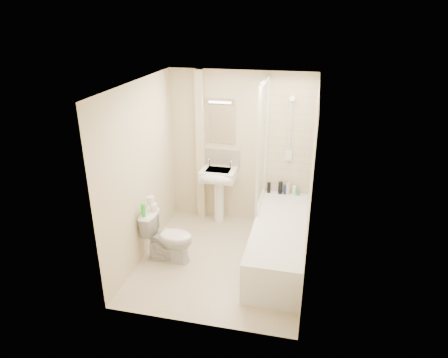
# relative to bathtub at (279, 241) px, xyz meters

# --- Properties ---
(floor) EXTENTS (2.50, 2.50, 0.00)m
(floor) POSITION_rel_bathtub_xyz_m (-0.75, -0.20, -0.29)
(floor) COLOR beige
(floor) RESTS_ON ground
(wall_back) EXTENTS (2.20, 0.02, 2.40)m
(wall_back) POSITION_rel_bathtub_xyz_m (-0.75, 1.05, 0.91)
(wall_back) COLOR beige
(wall_back) RESTS_ON ground
(wall_left) EXTENTS (0.02, 2.50, 2.40)m
(wall_left) POSITION_rel_bathtub_xyz_m (-1.85, -0.20, 0.91)
(wall_left) COLOR beige
(wall_left) RESTS_ON ground
(wall_right) EXTENTS (0.02, 2.50, 2.40)m
(wall_right) POSITION_rel_bathtub_xyz_m (0.35, -0.20, 0.91)
(wall_right) COLOR beige
(wall_right) RESTS_ON ground
(ceiling) EXTENTS (2.20, 2.50, 0.02)m
(ceiling) POSITION_rel_bathtub_xyz_m (-0.75, -0.20, 2.11)
(ceiling) COLOR white
(ceiling) RESTS_ON wall_back
(tile_back) EXTENTS (0.70, 0.01, 1.75)m
(tile_back) POSITION_rel_bathtub_xyz_m (0.00, 1.04, 1.14)
(tile_back) COLOR beige
(tile_back) RESTS_ON wall_back
(tile_right) EXTENTS (0.01, 2.10, 1.75)m
(tile_right) POSITION_rel_bathtub_xyz_m (0.34, 0.00, 1.14)
(tile_right) COLOR beige
(tile_right) RESTS_ON wall_right
(pipe_boxing) EXTENTS (0.12, 0.12, 2.40)m
(pipe_boxing) POSITION_rel_bathtub_xyz_m (-1.37, 0.99, 0.91)
(pipe_boxing) COLOR beige
(pipe_boxing) RESTS_ON ground
(splashback) EXTENTS (0.60, 0.02, 0.30)m
(splashback) POSITION_rel_bathtub_xyz_m (-1.05, 1.04, 0.74)
(splashback) COLOR beige
(splashback) RESTS_ON wall_back
(mirror) EXTENTS (0.46, 0.01, 0.60)m
(mirror) POSITION_rel_bathtub_xyz_m (-1.05, 1.04, 1.29)
(mirror) COLOR white
(mirror) RESTS_ON wall_back
(strip_light) EXTENTS (0.42, 0.07, 0.07)m
(strip_light) POSITION_rel_bathtub_xyz_m (-1.05, 1.02, 1.66)
(strip_light) COLOR silver
(strip_light) RESTS_ON wall_back
(bathtub) EXTENTS (0.70, 2.10, 0.55)m
(bathtub) POSITION_rel_bathtub_xyz_m (0.00, 0.00, 0.00)
(bathtub) COLOR white
(bathtub) RESTS_ON ground
(shower_screen) EXTENTS (0.04, 0.92, 1.80)m
(shower_screen) POSITION_rel_bathtub_xyz_m (-0.35, 0.60, 1.16)
(shower_screen) COLOR white
(shower_screen) RESTS_ON bathtub
(shower_fixture) EXTENTS (0.10, 0.16, 0.99)m
(shower_fixture) POSITION_rel_bathtub_xyz_m (-0.00, 0.99, 1.26)
(shower_fixture) COLOR white
(shower_fixture) RESTS_ON wall_back
(pedestal_sink) EXTENTS (0.54, 0.49, 1.04)m
(pedestal_sink) POSITION_rel_bathtub_xyz_m (-1.05, 0.81, 0.44)
(pedestal_sink) COLOR white
(pedestal_sink) RESTS_ON ground
(bottle_black_a) EXTENTS (0.06, 0.06, 0.17)m
(bottle_black_a) POSITION_rel_bathtub_xyz_m (-0.27, 0.96, 0.34)
(bottle_black_a) COLOR black
(bottle_black_a) RESTS_ON bathtub
(bottle_black_b) EXTENTS (0.07, 0.07, 0.19)m
(bottle_black_b) POSITION_rel_bathtub_xyz_m (-0.09, 0.96, 0.36)
(bottle_black_b) COLOR black
(bottle_black_b) RESTS_ON bathtub
(bottle_blue) EXTENTS (0.05, 0.05, 0.15)m
(bottle_blue) POSITION_rel_bathtub_xyz_m (-0.01, 0.96, 0.33)
(bottle_blue) COLOR navy
(bottle_blue) RESTS_ON bathtub
(bottle_cream) EXTENTS (0.06, 0.06, 0.19)m
(bottle_cream) POSITION_rel_bathtub_xyz_m (0.03, 0.96, 0.36)
(bottle_cream) COLOR beige
(bottle_cream) RESTS_ON bathtub
(bottle_white_b) EXTENTS (0.05, 0.05, 0.15)m
(bottle_white_b) POSITION_rel_bathtub_xyz_m (0.12, 0.96, 0.34)
(bottle_white_b) COLOR white
(bottle_white_b) RESTS_ON bathtub
(bottle_green) EXTENTS (0.06, 0.06, 0.09)m
(bottle_green) POSITION_rel_bathtub_xyz_m (0.18, 0.96, 0.30)
(bottle_green) COLOR green
(bottle_green) RESTS_ON bathtub
(toilet) EXTENTS (0.42, 0.70, 0.69)m
(toilet) POSITION_rel_bathtub_xyz_m (-1.47, -0.33, 0.06)
(toilet) COLOR white
(toilet) RESTS_ON ground
(toilet_roll_lower) EXTENTS (0.10, 0.10, 0.10)m
(toilet_roll_lower) POSITION_rel_bathtub_xyz_m (-1.68, -0.27, 0.45)
(toilet_roll_lower) COLOR white
(toilet_roll_lower) RESTS_ON toilet
(toilet_roll_upper) EXTENTS (0.10, 0.10, 0.09)m
(toilet_roll_upper) POSITION_rel_bathtub_xyz_m (-1.72, -0.25, 0.55)
(toilet_roll_upper) COLOR white
(toilet_roll_upper) RESTS_ON toilet_roll_lower
(green_bottle) EXTENTS (0.06, 0.06, 0.18)m
(green_bottle) POSITION_rel_bathtub_xyz_m (-1.75, -0.45, 0.49)
(green_bottle) COLOR green
(green_bottle) RESTS_ON toilet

